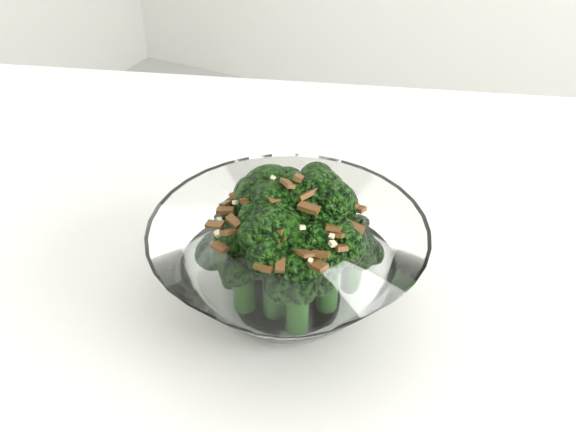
% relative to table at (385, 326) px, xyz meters
% --- Properties ---
extents(table, '(1.39, 1.13, 0.75)m').
position_rel_table_xyz_m(table, '(0.00, 0.00, 0.00)').
color(table, white).
rests_on(table, ground).
extents(broccoli_dish, '(0.22, 0.22, 0.13)m').
position_rel_table_xyz_m(broccoli_dish, '(-0.07, -0.08, 0.12)').
color(broccoli_dish, white).
rests_on(broccoli_dish, table).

